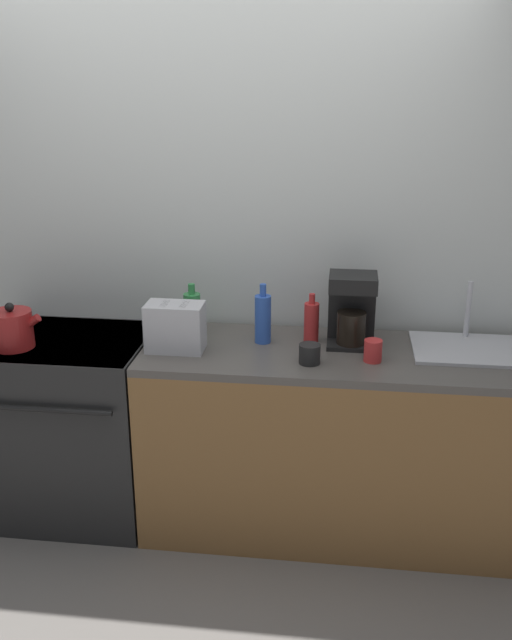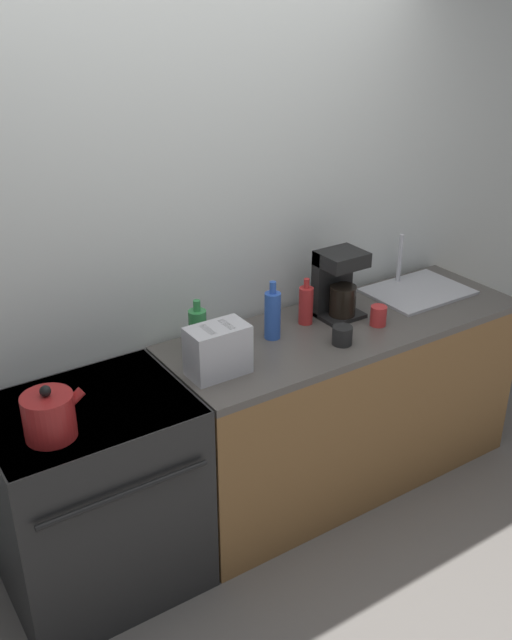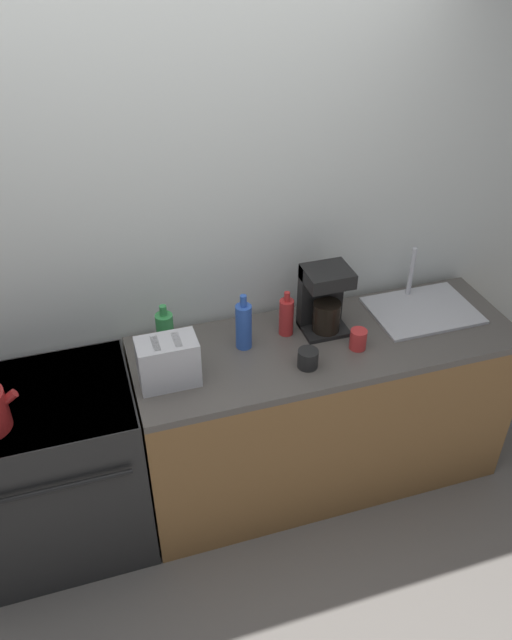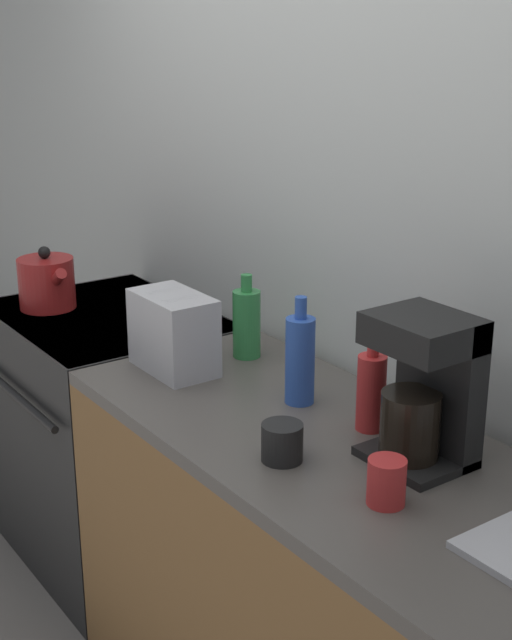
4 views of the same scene
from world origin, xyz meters
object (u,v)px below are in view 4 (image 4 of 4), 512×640
object	(u,v)px
coffee_maker	(427,386)
bottle_blue	(300,359)
bottle_green	(247,322)
bottle_red	(371,391)
cup_black	(282,442)
cup_red	(386,482)
stove	(112,435)
toaster	(173,332)
kettle	(47,283)

from	to	relation	value
coffee_maker	bottle_blue	size ratio (longest dim) A/B	1.20
bottle_green	bottle_red	world-z (taller)	bottle_green
cup_black	cup_red	distance (m)	0.28
stove	toaster	xyz separation A→B (m)	(0.56, -0.06, 0.55)
bottle_red	cup_red	size ratio (longest dim) A/B	2.37
toaster	coffee_maker	world-z (taller)	coffee_maker
coffee_maker	cup_black	bearing A→B (deg)	-124.28
kettle	coffee_maker	size ratio (longest dim) A/B	0.70
stove	bottle_blue	size ratio (longest dim) A/B	3.23
toaster	bottle_green	distance (m)	0.23
stove	coffee_maker	distance (m)	1.48
kettle	coffee_maker	bearing A→B (deg)	8.85
kettle	bottle_red	distance (m)	1.36
toaster	coffee_maker	distance (m)	0.80
coffee_maker	cup_red	size ratio (longest dim) A/B	3.47
kettle	bottle_blue	size ratio (longest dim) A/B	0.84
coffee_maker	bottle_blue	bearing A→B (deg)	-175.81
toaster	cup_red	size ratio (longest dim) A/B	2.64
kettle	cup_black	bearing A→B (deg)	-0.84
bottle_green	bottle_blue	distance (m)	0.36
bottle_blue	bottle_red	size ratio (longest dim) A/B	1.22
cup_black	stove	bearing A→B (deg)	173.02
bottle_blue	cup_red	distance (m)	0.53
toaster	bottle_red	distance (m)	0.63
bottle_green	cup_red	distance (m)	0.88
kettle	coffee_maker	xyz separation A→B (m)	(1.52, 0.24, 0.09)
kettle	bottle_green	size ratio (longest dim) A/B	0.97
stove	bottle_blue	distance (m)	1.09
cup_black	kettle	bearing A→B (deg)	179.16
kettle	cup_black	xyz separation A→B (m)	(1.34, -0.02, -0.04)
stove	bottle_blue	world-z (taller)	bottle_blue
bottle_green	bottle_red	distance (m)	0.57
bottle_blue	cup_black	bearing A→B (deg)	-44.75
bottle_green	cup_red	xyz separation A→B (m)	(0.84, -0.25, -0.05)
stove	bottle_red	bearing A→B (deg)	6.06
coffee_maker	cup_red	bearing A→B (deg)	-64.38
bottle_blue	cup_red	xyz separation A→B (m)	(0.50, -0.17, -0.07)
bottle_green	cup_red	world-z (taller)	bottle_green
toaster	bottle_red	size ratio (longest dim) A/B	1.11
stove	cup_red	distance (m)	1.52
coffee_maker	toaster	bearing A→B (deg)	-167.31
stove	coffee_maker	size ratio (longest dim) A/B	2.68
bottle_red	bottle_green	bearing A→B (deg)	176.12
kettle	bottle_green	world-z (taller)	bottle_green
coffee_maker	bottle_red	world-z (taller)	coffee_maker
bottle_red	toaster	bearing A→B (deg)	-162.77
bottle_green	cup_black	world-z (taller)	bottle_green
kettle	cup_red	bearing A→B (deg)	1.33
toaster	cup_red	bearing A→B (deg)	-1.53
stove	cup_black	bearing A→B (deg)	-6.98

